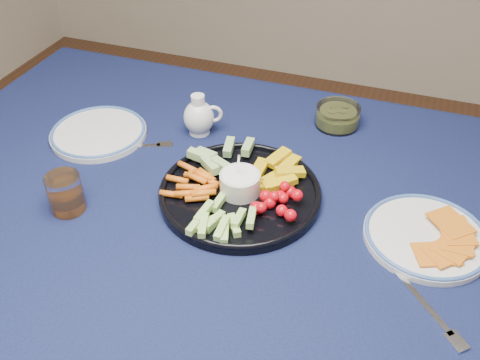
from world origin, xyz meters
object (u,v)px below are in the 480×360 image
(dining_table, at_px, (272,255))
(creamer_pitcher, at_px, (199,117))
(juice_tumbler, at_px, (66,195))
(crudite_platter, at_px, (239,189))
(cheese_plate, at_px, (427,235))
(side_plate_extra, at_px, (98,133))
(pickle_bowl, at_px, (337,117))

(dining_table, height_order, creamer_pitcher, creamer_pitcher)
(dining_table, xyz_separation_m, juice_tumbler, (-0.39, -0.09, 0.12))
(dining_table, bearing_deg, crudite_platter, 149.13)
(dining_table, xyz_separation_m, cheese_plate, (0.28, 0.05, 0.10))
(side_plate_extra, bearing_deg, crudite_platter, -13.95)
(crudite_platter, bearing_deg, cheese_plate, 0.09)
(cheese_plate, distance_m, juice_tumbler, 0.68)
(dining_table, distance_m, crudite_platter, 0.15)
(crudite_platter, relative_size, creamer_pitcher, 3.28)
(crudite_platter, xyz_separation_m, side_plate_extra, (-0.38, 0.10, -0.01))
(creamer_pitcher, height_order, juice_tumbler, creamer_pitcher)
(pickle_bowl, bearing_deg, dining_table, -96.30)
(creamer_pitcher, bearing_deg, pickle_bowl, 25.38)
(side_plate_extra, bearing_deg, dining_table, -17.44)
(side_plate_extra, bearing_deg, juice_tumbler, -71.60)
(cheese_plate, bearing_deg, pickle_bowl, 125.34)
(dining_table, bearing_deg, pickle_bowl, 83.70)
(dining_table, bearing_deg, creamer_pitcher, 136.52)
(dining_table, distance_m, juice_tumbler, 0.42)
(dining_table, relative_size, pickle_bowl, 15.88)
(cheese_plate, bearing_deg, creamer_pitcher, 160.48)
(crudite_platter, xyz_separation_m, juice_tumbler, (-0.30, -0.15, 0.02))
(dining_table, xyz_separation_m, pickle_bowl, (0.04, 0.38, 0.11))
(creamer_pitcher, height_order, cheese_plate, creamer_pitcher)
(pickle_bowl, relative_size, juice_tumbler, 1.32)
(pickle_bowl, relative_size, side_plate_extra, 0.47)
(crudite_platter, relative_size, pickle_bowl, 3.10)
(pickle_bowl, xyz_separation_m, side_plate_extra, (-0.51, -0.23, -0.01))
(crudite_platter, height_order, side_plate_extra, crudite_platter)
(creamer_pitcher, height_order, side_plate_extra, creamer_pitcher)
(pickle_bowl, distance_m, juice_tumbler, 0.64)
(dining_table, bearing_deg, cheese_plate, 11.03)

